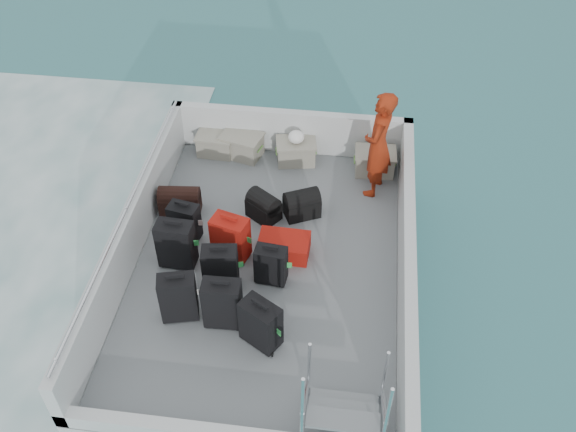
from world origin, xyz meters
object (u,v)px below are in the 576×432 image
(passenger, at_px, (378,145))
(suitcase_4, at_px, (220,269))
(suitcase_3, at_px, (222,304))
(suitcase_5, at_px, (231,238))
(suitcase_6, at_px, (261,324))
(crate_1, at_px, (242,146))
(suitcase_2, at_px, (185,222))
(suitcase_7, at_px, (271,265))
(crate_0, at_px, (216,145))
(suitcase_1, at_px, (176,245))
(suitcase_8, at_px, (284,246))
(crate_2, at_px, (296,152))
(crate_3, at_px, (375,163))
(suitcase_0, at_px, (178,298))

(passenger, bearing_deg, suitcase_4, -26.56)
(suitcase_3, height_order, suitcase_5, suitcase_3)
(suitcase_5, relative_size, suitcase_6, 1.01)
(crate_1, bearing_deg, suitcase_2, -102.58)
(suitcase_7, xyz_separation_m, passenger, (1.20, 1.90, 0.53))
(suitcase_6, bearing_deg, crate_0, 141.56)
(suitcase_2, xyz_separation_m, crate_0, (0.01, 1.86, -0.12))
(suitcase_3, bearing_deg, suitcase_7, 55.87)
(suitcase_1, distance_m, suitcase_4, 0.69)
(suitcase_3, distance_m, suitcase_8, 1.33)
(suitcase_5, height_order, crate_1, suitcase_5)
(suitcase_6, relative_size, suitcase_8, 0.95)
(suitcase_4, distance_m, crate_2, 2.66)
(suitcase_3, bearing_deg, crate_2, 79.57)
(suitcase_3, relative_size, suitcase_8, 1.02)
(suitcase_8, relative_size, crate_1, 1.15)
(suitcase_1, relative_size, crate_2, 1.23)
(suitcase_1, distance_m, crate_3, 3.26)
(crate_1, bearing_deg, suitcase_5, -83.40)
(suitcase_6, xyz_separation_m, crate_3, (1.18, 3.25, -0.14))
(suitcase_6, relative_size, crate_3, 1.11)
(suitcase_2, relative_size, suitcase_4, 0.90)
(suitcase_6, bearing_deg, suitcase_3, -172.54)
(crate_1, distance_m, crate_2, 0.83)
(suitcase_0, distance_m, passenger, 3.42)
(suitcase_3, xyz_separation_m, suitcase_6, (0.47, -0.21, -0.02))
(suitcase_2, height_order, crate_0, suitcase_2)
(suitcase_7, bearing_deg, suitcase_0, -138.72)
(suitcase_0, bearing_deg, suitcase_4, 39.97)
(suitcase_4, relative_size, suitcase_8, 0.96)
(suitcase_1, bearing_deg, suitcase_7, -3.22)
(suitcase_1, xyz_separation_m, suitcase_2, (-0.02, 0.47, -0.06))
(suitcase_2, distance_m, suitcase_8, 1.34)
(crate_0, bearing_deg, suitcase_0, -85.51)
(suitcase_0, distance_m, suitcase_5, 1.12)
(suitcase_2, height_order, suitcase_4, suitcase_4)
(suitcase_4, relative_size, crate_1, 1.10)
(suitcase_8, height_order, passenger, passenger)
(suitcase_3, bearing_deg, suitcase_1, 130.04)
(suitcase_7, distance_m, crate_1, 2.59)
(suitcase_0, xyz_separation_m, crate_3, (2.17, 3.01, -0.16))
(suitcase_4, bearing_deg, suitcase_6, -58.66)
(suitcase_1, xyz_separation_m, suitcase_3, (0.76, -0.85, -0.01))
(suitcase_0, xyz_separation_m, passenger, (2.18, 2.59, 0.47))
(crate_1, bearing_deg, suitcase_8, -65.41)
(suitcase_4, bearing_deg, suitcase_3, -83.40)
(crate_1, height_order, passenger, passenger)
(crate_2, relative_size, passenger, 0.34)
(suitcase_4, distance_m, suitcase_7, 0.61)
(suitcase_3, relative_size, suitcase_6, 1.08)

